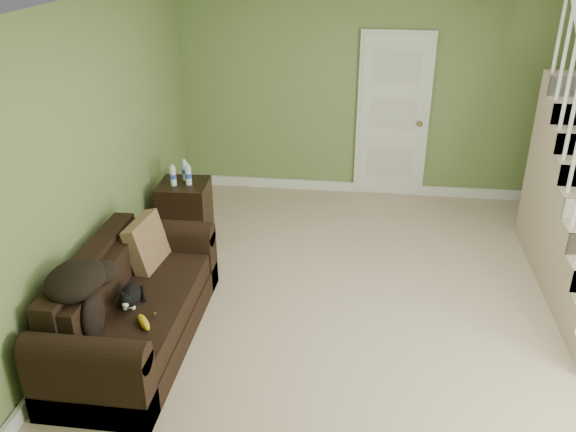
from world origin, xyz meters
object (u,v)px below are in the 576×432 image
(side_table, at_px, (185,209))
(banana, at_px, (144,322))
(sofa, at_px, (131,310))
(cat, at_px, (129,296))

(side_table, bearing_deg, banana, -81.23)
(sofa, distance_m, cat, 0.24)
(side_table, bearing_deg, sofa, -87.04)
(sofa, distance_m, side_table, 1.90)
(cat, xyz_separation_m, banana, (0.20, -0.25, -0.05))
(side_table, distance_m, cat, 2.02)
(sofa, bearing_deg, side_table, 92.96)
(sofa, distance_m, banana, 0.46)
(cat, relative_size, banana, 1.93)
(banana, bearing_deg, sofa, 88.00)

